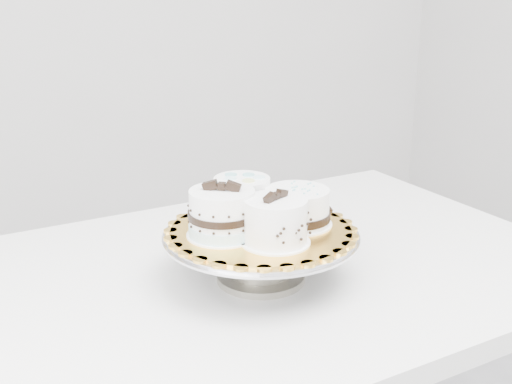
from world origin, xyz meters
name	(u,v)px	position (x,y,z in m)	size (l,w,h in m)	color
table	(260,305)	(0.07, 0.21, 0.67)	(1.20, 0.83, 0.75)	white
cake_stand	(261,247)	(0.05, 0.15, 0.81)	(0.34, 0.34, 0.09)	gray
cake_board	(261,230)	(0.05, 0.15, 0.84)	(0.31, 0.31, 0.00)	gold
cake_swirl	(276,222)	(0.04, 0.09, 0.88)	(0.14, 0.14, 0.09)	white
cake_banded	(222,215)	(-0.02, 0.16, 0.88)	(0.15, 0.15, 0.10)	white
cake_dots	(242,197)	(0.04, 0.22, 0.88)	(0.13, 0.13, 0.08)	white
cake_ribbon	(298,208)	(0.11, 0.15, 0.88)	(0.13, 0.12, 0.07)	white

